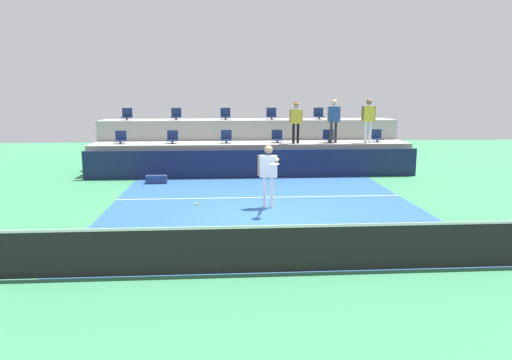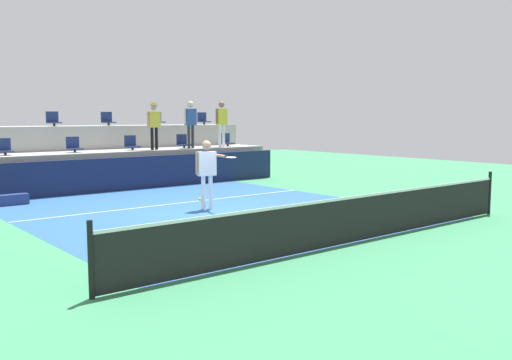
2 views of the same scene
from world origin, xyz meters
name	(u,v)px [view 2 (image 2 of 2)]	position (x,y,z in m)	size (l,w,h in m)	color
ground_plane	(228,215)	(0.00, 0.00, 0.00)	(40.00, 40.00, 0.00)	#388456
court_inner_paint	(205,210)	(0.00, 1.00, 0.00)	(9.00, 10.00, 0.01)	#285693
court_service_line	(177,203)	(0.00, 2.40, 0.01)	(9.00, 0.06, 0.00)	white
tennis_net	(351,218)	(0.00, -4.00, 0.50)	(10.48, 0.08, 1.07)	black
sponsor_backboard	(119,174)	(0.00, 6.00, 0.55)	(13.00, 0.16, 1.10)	#141E42
seating_tier_lower	(103,169)	(0.00, 7.30, 0.62)	(13.00, 1.80, 1.25)	#9E9E99
seating_tier_upper	(82,154)	(0.00, 9.10, 1.05)	(13.00, 1.80, 2.10)	#9E9E99
stadium_chair_lower_left	(4,148)	(-3.22, 7.23, 1.46)	(0.44, 0.40, 0.52)	#2D2D33
stadium_chair_lower_mid_left	(74,146)	(-1.03, 7.23, 1.46)	(0.44, 0.40, 0.52)	#2D2D33
stadium_chair_lower_mid_right	(131,144)	(1.08, 7.23, 1.46)	(0.44, 0.40, 0.52)	#2D2D33
stadium_chair_lower_right	(183,142)	(3.23, 7.23, 1.46)	(0.44, 0.40, 0.52)	#2D2D33
stadium_chair_lower_far_right	(227,141)	(5.29, 7.23, 1.46)	(0.44, 0.40, 0.52)	#2D2D33
stadium_chair_upper_mid_left	(53,120)	(-1.04, 9.03, 2.31)	(0.44, 0.40, 0.52)	#2D2D33
stadium_chair_upper_mid_right	(108,120)	(1.02, 9.03, 2.31)	(0.44, 0.40, 0.52)	#2D2D33
stadium_chair_upper_right	(157,120)	(3.16, 9.03, 2.31)	(0.44, 0.40, 0.52)	#2D2D33
stadium_chair_upper_far_right	(203,120)	(5.37, 9.03, 2.31)	(0.44, 0.40, 0.52)	#2D2D33
tennis_player	(207,167)	(0.13, 1.04, 1.13)	(0.62, 1.31, 1.82)	white
spectator_with_hat	(154,121)	(1.79, 6.85, 2.27)	(0.58, 0.41, 1.68)	black
spectator_in_grey	(191,120)	(3.34, 6.85, 2.32)	(0.61, 0.27, 1.76)	#2D2D33
spectator_in_white	(222,119)	(4.77, 6.85, 2.34)	(0.62, 0.27, 1.78)	white
tennis_ball	(200,199)	(-1.79, -1.48, 0.74)	(0.07, 0.07, 0.07)	#CCE033
equipment_bag	(14,200)	(-3.62, 5.06, 0.15)	(0.76, 0.28, 0.30)	navy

